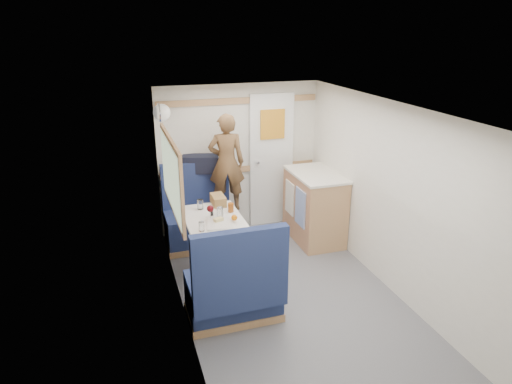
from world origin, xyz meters
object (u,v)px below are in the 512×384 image
object	(u,v)px
person	(227,163)
salt_grinder	(218,211)
bench_far	(200,222)
dinette_table	(214,231)
tumbler_left	(202,226)
pepper_grinder	(212,213)
galley_counter	(314,206)
tray	(220,223)
tumbler_mid	(200,204)
wine_glass	(210,209)
duffel_bag	(200,164)
bench_near	(235,292)
cheese_block	(218,219)
bread_loaf	(218,200)
tumbler_right	(220,213)
orange_fruit	(234,218)
beer_glass	(231,208)
dome_light	(162,113)

from	to	relation	value
person	salt_grinder	xyz separation A→B (m)	(-0.30, -0.77, -0.31)
bench_far	dinette_table	bearing A→B (deg)	-90.00
tumbler_left	pepper_grinder	xyz separation A→B (m)	(0.18, 0.32, -0.00)
bench_far	galley_counter	distance (m)	1.51
tray	tumbler_mid	world-z (taller)	tumbler_mid
galley_counter	tumbler_left	bearing A→B (deg)	-153.10
wine_glass	salt_grinder	distance (m)	0.18
dinette_table	duffel_bag	size ratio (longest dim) A/B	1.99
dinette_table	bench_near	bearing A→B (deg)	-90.00
person	duffel_bag	bearing A→B (deg)	-32.51
cheese_block	bread_loaf	distance (m)	0.53
cheese_block	bread_loaf	xyz separation A→B (m)	(0.12, 0.51, 0.02)
person	bench_near	bearing A→B (deg)	88.58
tumbler_right	bench_near	bearing A→B (deg)	-94.74
wine_glass	bench_near	bearing A→B (deg)	-87.15
tray	salt_grinder	distance (m)	0.26
tumbler_left	bench_far	bearing A→B (deg)	80.72
person	orange_fruit	xyz separation A→B (m)	(-0.18, -1.03, -0.30)
tray	duffel_bag	bearing A→B (deg)	87.54
tray	tumbler_left	bearing A→B (deg)	-151.49
bench_far	bench_near	bearing A→B (deg)	-90.00
orange_fruit	beer_glass	size ratio (longest dim) A/B	0.63
bench_near	tray	size ratio (longest dim) A/B	2.99
wine_glass	galley_counter	bearing A→B (deg)	21.36
tumbler_left	cheese_block	bearing A→B (deg)	36.05
bread_loaf	cheese_block	bearing A→B (deg)	-103.06
bench_near	tray	distance (m)	0.82
tumbler_mid	dinette_table	bearing A→B (deg)	-73.44
tray	bread_loaf	distance (m)	0.56
dome_light	tumbler_right	size ratio (longest dim) A/B	1.64
person	salt_grinder	distance (m)	0.89
tray	dinette_table	bearing A→B (deg)	99.87
cheese_block	duffel_bag	bearing A→B (deg)	87.14
tumbler_mid	tumbler_right	size ratio (longest dim) A/B	0.94
tumbler_left	person	bearing A→B (deg)	63.97
tumbler_mid	bread_loaf	bearing A→B (deg)	19.13
galley_counter	pepper_grinder	size ratio (longest dim) A/B	9.33
dinette_table	tumbler_mid	xyz separation A→B (m)	(-0.09, 0.30, 0.21)
tumbler_right	beer_glass	world-z (taller)	tumbler_right
bench_far	dome_light	world-z (taller)	dome_light
tumbler_left	salt_grinder	distance (m)	0.45
person	tray	size ratio (longest dim) A/B	3.55
person	tumbler_right	distance (m)	0.97
bench_near	dome_light	size ratio (longest dim) A/B	5.25
person	pepper_grinder	bearing A→B (deg)	75.70
beer_glass	duffel_bag	bearing A→B (deg)	97.87
duffel_bag	beer_glass	bearing A→B (deg)	-65.39
bread_loaf	tumbler_left	bearing A→B (deg)	-116.38
bench_far	tray	world-z (taller)	bench_far
person	duffel_bag	distance (m)	0.40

